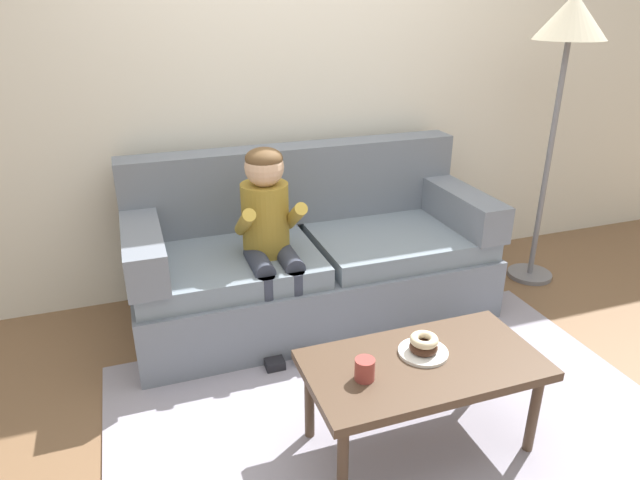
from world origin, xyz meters
name	(u,v)px	position (x,y,z in m)	size (l,w,h in m)	color
ground	(371,388)	(0.00, 0.00, 0.00)	(10.00, 10.00, 0.00)	brown
wall_back	(287,70)	(0.00, 1.40, 1.40)	(8.00, 0.10, 2.80)	silver
area_rug	(393,419)	(0.00, -0.25, 0.01)	(2.57, 1.73, 0.01)	#9993A3
couch	(310,258)	(-0.04, 0.85, 0.35)	(2.12, 0.90, 0.98)	slate
coffee_table	(423,371)	(0.03, -0.42, 0.39)	(0.99, 0.51, 0.44)	#4C3828
person_child	(269,229)	(-0.34, 0.64, 0.67)	(0.34, 0.58, 1.10)	olive
plate	(423,352)	(0.05, -0.37, 0.45)	(0.21, 0.21, 0.01)	white
donut	(423,347)	(0.05, -0.37, 0.47)	(0.12, 0.12, 0.04)	#422619
donut_second	(424,340)	(0.05, -0.37, 0.51)	(0.12, 0.12, 0.04)	beige
mug	(365,369)	(-0.25, -0.44, 0.48)	(0.08, 0.08, 0.09)	#993D38
toy_controller	(465,365)	(0.53, -0.02, 0.03)	(0.23, 0.09, 0.05)	gold
floor_lamp	(569,38)	(1.57, 0.76, 1.59)	(0.43, 0.43, 1.84)	slate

